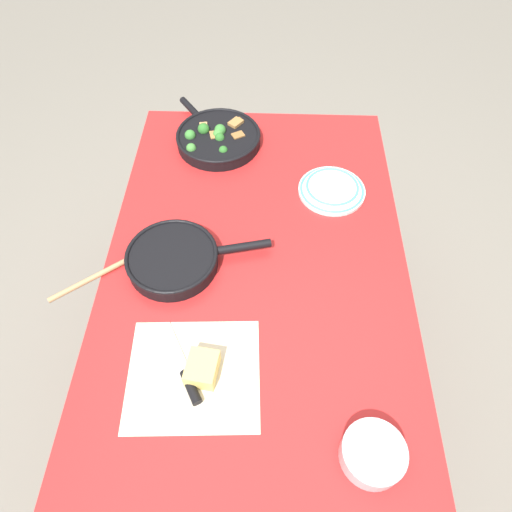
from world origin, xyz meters
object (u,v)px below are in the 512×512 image
(prep_bowl_steel, at_px, (373,454))
(wooden_spoon, at_px, (124,262))
(grater_knife, at_px, (185,374))
(dinner_plate_stack, at_px, (332,189))
(skillet_broccoli, at_px, (218,137))
(cheese_block, at_px, (202,369))
(skillet_eggs, at_px, (174,259))

(prep_bowl_steel, bearing_deg, wooden_spoon, 52.39)
(grater_knife, distance_m, dinner_plate_stack, 0.73)
(grater_knife, height_order, dinner_plate_stack, dinner_plate_stack)
(skillet_broccoli, relative_size, cheese_block, 3.90)
(wooden_spoon, bearing_deg, skillet_eggs, -36.40)
(wooden_spoon, relative_size, prep_bowl_steel, 2.15)
(dinner_plate_stack, bearing_deg, wooden_spoon, 116.63)
(prep_bowl_steel, bearing_deg, grater_knife, 68.15)
(cheese_block, distance_m, dinner_plate_stack, 0.71)
(skillet_eggs, height_order, wooden_spoon, skillet_eggs)
(grater_knife, relative_size, prep_bowl_steel, 1.56)
(skillet_broccoli, distance_m, wooden_spoon, 0.57)
(wooden_spoon, distance_m, cheese_block, 0.41)
(skillet_broccoli, relative_size, prep_bowl_steel, 2.66)
(skillet_eggs, height_order, prep_bowl_steel, prep_bowl_steel)
(skillet_eggs, height_order, cheese_block, same)
(dinner_plate_stack, relative_size, prep_bowl_steel, 1.54)
(grater_knife, relative_size, cheese_block, 2.28)
(skillet_eggs, xyz_separation_m, cheese_block, (-0.32, -0.11, -0.00))
(wooden_spoon, bearing_deg, prep_bowl_steel, -75.22)
(skillet_broccoli, bearing_deg, wooden_spoon, 121.49)
(wooden_spoon, xyz_separation_m, dinner_plate_stack, (0.30, -0.60, 0.00))
(dinner_plate_stack, xyz_separation_m, prep_bowl_steel, (-0.79, -0.03, 0.01))
(skillet_eggs, distance_m, cheese_block, 0.34)
(dinner_plate_stack, bearing_deg, cheese_block, 150.69)
(grater_knife, height_order, prep_bowl_steel, prep_bowl_steel)
(skillet_broccoli, bearing_deg, dinner_plate_stack, -156.22)
(wooden_spoon, height_order, prep_bowl_steel, prep_bowl_steel)
(cheese_block, distance_m, prep_bowl_steel, 0.42)
(grater_knife, distance_m, prep_bowl_steel, 0.45)
(cheese_block, xyz_separation_m, prep_bowl_steel, (-0.18, -0.38, 0.00))
(grater_knife, bearing_deg, dinner_plate_stack, -60.23)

